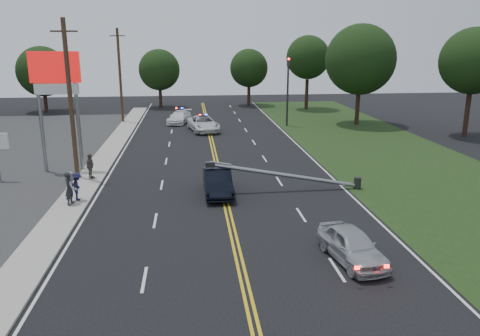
{
  "coord_description": "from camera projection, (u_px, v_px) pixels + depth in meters",
  "views": [
    {
      "loc": [
        -1.82,
        -18.05,
        8.59
      ],
      "look_at": [
        0.89,
        7.27,
        1.7
      ],
      "focal_mm": 35.0,
      "sensor_mm": 36.0,
      "label": 1
    }
  ],
  "objects": [
    {
      "name": "utility_pole_mid",
      "position": [
        70.0,
        100.0,
        29.0
      ],
      "size": [
        1.6,
        0.28,
        10.0
      ],
      "color": "#382619",
      "rests_on": "ground"
    },
    {
      "name": "emergency_a",
      "position": [
        203.0,
        124.0,
        46.27
      ],
      "size": [
        3.42,
        5.7,
        1.48
      ],
      "primitive_type": "imported",
      "rotation": [
        0.0,
        0.0,
        0.19
      ],
      "color": "silver",
      "rests_on": "ground"
    },
    {
      "name": "bystander_b",
      "position": [
        72.0,
        187.0,
        25.17
      ],
      "size": [
        0.83,
        0.98,
        1.78
      ],
      "primitive_type": "imported",
      "rotation": [
        0.0,
        0.0,
        1.37
      ],
      "color": "#B2B2B7",
      "rests_on": "sidewalk"
    },
    {
      "name": "crashed_sedan",
      "position": [
        218.0,
        182.0,
        27.1
      ],
      "size": [
        1.6,
        4.45,
        1.46
      ],
      "primitive_type": "imported",
      "rotation": [
        0.0,
        0.0,
        0.01
      ],
      "color": "black",
      "rests_on": "ground"
    },
    {
      "name": "grass_verge",
      "position": [
        426.0,
        177.0,
        30.74
      ],
      "size": [
        12.0,
        80.0,
        0.01
      ],
      "primitive_type": "cube",
      "color": "black",
      "rests_on": "ground"
    },
    {
      "name": "tree_9",
      "position": [
        361.0,
        60.0,
        48.48
      ],
      "size": [
        7.26,
        7.26,
        10.44
      ],
      "color": "black",
      "rests_on": "ground"
    },
    {
      "name": "fallen_streetlight",
      "position": [
        294.0,
        176.0,
        27.63
      ],
      "size": [
        9.36,
        0.44,
        1.91
      ],
      "color": "#2D2D30",
      "rests_on": "ground"
    },
    {
      "name": "utility_pole_far",
      "position": [
        120.0,
        76.0,
        50.12
      ],
      "size": [
        1.6,
        0.28,
        10.0
      ],
      "color": "#382619",
      "rests_on": "ground"
    },
    {
      "name": "tree_7",
      "position": [
        249.0,
        68.0,
        63.92
      ],
      "size": [
        5.18,
        5.18,
        7.7
      ],
      "color": "black",
      "rests_on": "ground"
    },
    {
      "name": "pylon_sign",
      "position": [
        56.0,
        83.0,
        30.55
      ],
      "size": [
        3.2,
        0.35,
        8.0
      ],
      "color": "gray",
      "rests_on": "ground"
    },
    {
      "name": "tree_8",
      "position": [
        308.0,
        57.0,
        59.87
      ],
      "size": [
        5.54,
        5.54,
        9.43
      ],
      "color": "black",
      "rests_on": "ground"
    },
    {
      "name": "sidewalk",
      "position": [
        84.0,
        187.0,
        28.48
      ],
      "size": [
        1.8,
        70.0,
        0.12
      ],
      "primitive_type": "cube",
      "color": "#A29D93",
      "rests_on": "ground"
    },
    {
      "name": "bystander_a",
      "position": [
        69.0,
        188.0,
        24.97
      ],
      "size": [
        0.54,
        0.72,
        1.8
      ],
      "primitive_type": "imported",
      "rotation": [
        0.0,
        0.0,
        1.39
      ],
      "color": "#212228",
      "rests_on": "sidewalk"
    },
    {
      "name": "tree_5",
      "position": [
        42.0,
        71.0,
        58.04
      ],
      "size": [
        6.18,
        6.18,
        8.11
      ],
      "color": "black",
      "rests_on": "ground"
    },
    {
      "name": "waiting_sedan",
      "position": [
        352.0,
        245.0,
        18.8
      ],
      "size": [
        2.24,
        4.17,
        1.35
      ],
      "primitive_type": "imported",
      "rotation": [
        0.0,
        0.0,
        0.17
      ],
      "color": "#B0B2B8",
      "rests_on": "ground"
    },
    {
      "name": "centerline_yellow",
      "position": [
        221.0,
        183.0,
        29.35
      ],
      "size": [
        0.36,
        80.0,
        0.0
      ],
      "primitive_type": "cube",
      "color": "gold",
      "rests_on": "ground"
    },
    {
      "name": "ground",
      "position": [
        237.0,
        252.0,
        19.76
      ],
      "size": [
        120.0,
        120.0,
        0.0
      ],
      "primitive_type": "plane",
      "color": "black",
      "rests_on": "ground"
    },
    {
      "name": "tree_13",
      "position": [
        474.0,
        61.0,
        42.04
      ],
      "size": [
        5.96,
        5.96,
        9.91
      ],
      "color": "black",
      "rests_on": "ground"
    },
    {
      "name": "bystander_d",
      "position": [
        90.0,
        166.0,
        29.77
      ],
      "size": [
        0.59,
        1.02,
        1.64
      ],
      "primitive_type": "imported",
      "rotation": [
        0.0,
        0.0,
        1.36
      ],
      "color": "#5F534C",
      "rests_on": "sidewalk"
    },
    {
      "name": "traffic_signal",
      "position": [
        288.0,
        86.0,
        48.3
      ],
      "size": [
        0.28,
        0.41,
        7.05
      ],
      "color": "#2D2D30",
      "rests_on": "ground"
    },
    {
      "name": "emergency_b",
      "position": [
        179.0,
        117.0,
        50.8
      ],
      "size": [
        3.01,
        4.87,
        1.32
      ],
      "primitive_type": "imported",
      "rotation": [
        0.0,
        0.0,
        -0.27
      ],
      "color": "white",
      "rests_on": "ground"
    },
    {
      "name": "tree_6",
      "position": [
        159.0,
        70.0,
        61.96
      ],
      "size": [
        5.41,
        5.41,
        7.7
      ],
      "color": "black",
      "rests_on": "ground"
    },
    {
      "name": "bystander_c",
      "position": [
        77.0,
        187.0,
        25.66
      ],
      "size": [
        0.7,
        1.07,
        1.56
      ],
      "primitive_type": "imported",
      "rotation": [
        0.0,
        0.0,
        1.7
      ],
      "color": "#19193E",
      "rests_on": "sidewalk"
    }
  ]
}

